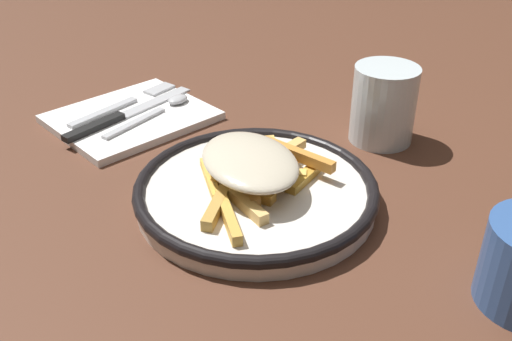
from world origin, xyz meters
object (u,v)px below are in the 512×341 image
fries_heap (252,167)px  water_glass (384,104)px  napkin (131,117)px  plate (256,191)px  fork (125,103)px  knife (120,117)px  spoon (161,108)px

fries_heap → water_glass: water_glass is taller
fries_heap → water_glass: size_ratio=1.85×
napkin → water_glass: size_ratio=2.01×
plate → fork: 0.29m
fries_heap → water_glass: bearing=84.0°
fries_heap → knife: size_ratio=0.85×
napkin → water_glass: water_glass is taller
knife → spoon: bearing=68.2°
napkin → fork: 0.03m
fries_heap → spoon: fries_heap is taller
plate → fries_heap: fries_heap is taller
plate → spoon: size_ratio=1.69×
plate → napkin: size_ratio=1.33×
fries_heap → fork: bearing=172.6°
fries_heap → water_glass: (0.02, 0.21, 0.01)m
water_glass → knife: bearing=-142.7°
spoon → knife: bearing=-111.8°
fork → knife: size_ratio=0.84×
fries_heap → napkin: 0.25m
water_glass → plate: bearing=-94.0°
plate → knife: (-0.26, 0.01, -0.00)m
fork → plate: bearing=-7.5°
knife → plate: bearing=-1.5°
fries_heap → knife: fries_heap is taller
plate → water_glass: water_glass is taller
knife → fork: bearing=134.8°
napkin → knife: bearing=-85.2°
plate → knife: bearing=178.5°
knife → fries_heap: bearing=-1.2°
fries_heap → napkin: fries_heap is taller
fries_heap → fork: fries_heap is taller
napkin → fork: bearing=157.4°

